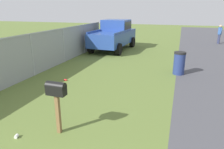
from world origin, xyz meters
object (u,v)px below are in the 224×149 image
object	(u,v)px
pickup_truck	(114,34)
trash_bin	(179,63)
pedestrian	(220,33)
mailbox	(56,93)

from	to	relation	value
pickup_truck	trash_bin	size ratio (longest dim) A/B	4.77
pedestrian	pickup_truck	bearing A→B (deg)	17.04
mailbox	trash_bin	world-z (taller)	mailbox
pedestrian	trash_bin	bearing A→B (deg)	56.23
mailbox	pedestrian	distance (m)	16.84
mailbox	trash_bin	bearing A→B (deg)	-23.25
mailbox	trash_bin	xyz separation A→B (m)	(5.82, -2.63, -0.52)
trash_bin	pedestrian	distance (m)	10.49
mailbox	pickup_truck	distance (m)	10.88
trash_bin	pickup_truck	bearing A→B (deg)	43.44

